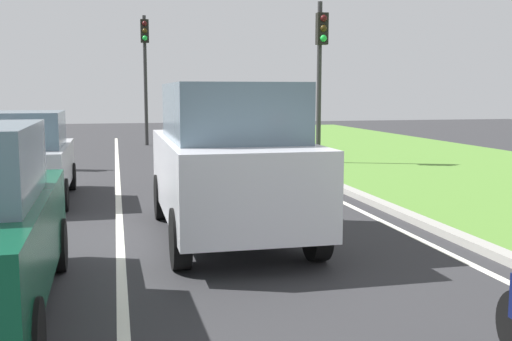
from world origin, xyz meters
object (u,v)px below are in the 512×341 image
Objects in this scene: car_hatchback_far at (25,157)px; traffic_light_far_median at (145,57)px; traffic_light_near_right at (321,57)px; car_suv_ahead at (228,160)px.

car_hatchback_far is 13.02m from traffic_light_far_median.
car_hatchback_far is 9.19m from traffic_light_near_right.
traffic_light_far_median reaches higher than traffic_light_near_right.
traffic_light_near_right is (4.29, 8.37, 2.00)m from car_suv_ahead.
car_suv_ahead is at bearing -88.68° from traffic_light_far_median.
traffic_light_near_right reaches higher than car_hatchback_far.
traffic_light_far_median is (-4.66, 7.84, 0.35)m from traffic_light_near_right.
traffic_light_near_right reaches higher than car_suv_ahead.
car_hatchback_far is 0.78× the size of traffic_light_near_right.
car_hatchback_far is at bearing -103.52° from traffic_light_far_median.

